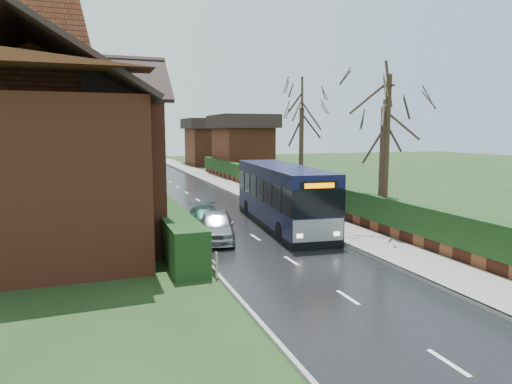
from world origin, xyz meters
name	(u,v)px	position (x,y,z in m)	size (l,w,h in m)	color
ground	(272,248)	(0.00, 0.00, 0.00)	(140.00, 140.00, 0.00)	#26401B
road	(212,209)	(0.00, 10.00, 0.01)	(6.00, 100.00, 0.02)	black
pavement	(275,205)	(4.25, 10.00, 0.07)	(2.50, 100.00, 0.14)	slate
kerb_right	(258,206)	(3.05, 10.00, 0.07)	(0.12, 100.00, 0.14)	gray
kerb_left	(162,212)	(-3.05, 10.00, 0.05)	(0.12, 100.00, 0.10)	gray
front_hedge	(159,214)	(-3.90, 5.00, 0.80)	(1.20, 16.00, 1.60)	black
picket_fence	(175,221)	(-3.15, 5.00, 0.45)	(0.10, 16.00, 0.90)	gray
right_wall_hedge	(297,189)	(5.80, 10.00, 1.02)	(0.60, 50.00, 1.80)	brown
brick_house	(45,141)	(-8.73, 4.78, 4.38)	(9.30, 14.60, 10.30)	brown
bus	(282,196)	(2.18, 4.08, 1.52)	(3.31, 10.29, 3.07)	black
car_silver	(216,226)	(-1.80, 2.13, 0.67)	(1.58, 3.92, 1.34)	#B5B5BA
car_green	(205,220)	(-1.86, 4.00, 0.59)	(1.65, 4.05, 1.18)	black
car_distant	(151,162)	(0.55, 44.82, 0.63)	(1.33, 3.82, 1.26)	black
bus_stop_sign	(335,197)	(4.00, 1.87, 1.70)	(0.11, 0.39, 2.58)	slate
telegraph_pole	(386,156)	(5.80, 0.48, 3.71)	(0.25, 0.95, 7.34)	#2E2014
tree_right_near	(385,98)	(6.00, 1.06, 6.32)	(3.92, 3.92, 8.46)	#3A2A22
tree_right_far	(302,102)	(8.41, 14.98, 7.00)	(4.85, 4.85, 9.36)	#31241D
tree_house_side	(10,96)	(-10.73, 10.00, 6.63)	(3.90, 3.90, 8.87)	#33271E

